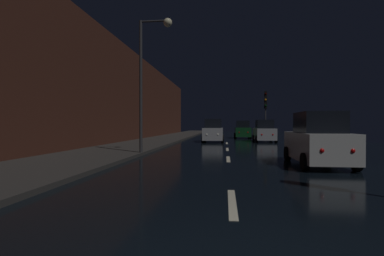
% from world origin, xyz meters
% --- Properties ---
extents(ground, '(25.42, 84.00, 0.02)m').
position_xyz_m(ground, '(0.00, 24.50, -0.01)').
color(ground, black).
extents(sidewalk_left, '(4.40, 84.00, 0.15)m').
position_xyz_m(sidewalk_left, '(-6.51, 24.50, 0.07)').
color(sidewalk_left, '#33302D').
rests_on(sidewalk_left, ground).
extents(building_facade_left, '(0.80, 63.00, 8.49)m').
position_xyz_m(building_facade_left, '(-9.11, 21.00, 4.25)').
color(building_facade_left, '#472319').
rests_on(building_facade_left, ground).
extents(lane_centerline, '(0.16, 20.79, 0.01)m').
position_xyz_m(lane_centerline, '(0.00, 12.61, 0.01)').
color(lane_centerline, beige).
rests_on(lane_centerline, ground).
extents(traffic_light_far_right, '(0.34, 0.47, 5.21)m').
position_xyz_m(traffic_light_far_right, '(4.21, 29.07, 3.81)').
color(traffic_light_far_right, '#38383A').
rests_on(traffic_light_far_right, ground).
extents(streetlamp_overhead, '(1.70, 0.44, 6.92)m').
position_xyz_m(streetlamp_overhead, '(-3.94, 11.47, 4.61)').
color(streetlamp_overhead, '#2D2D30').
rests_on(streetlamp_overhead, ground).
extents(car_approaching_headlights, '(1.90, 4.12, 2.07)m').
position_xyz_m(car_approaching_headlights, '(-1.21, 23.34, 0.95)').
color(car_approaching_headlights, '#A5A8AD').
rests_on(car_approaching_headlights, ground).
extents(car_distant_taillights, '(1.85, 4.01, 2.02)m').
position_xyz_m(car_distant_taillights, '(1.85, 30.79, 0.92)').
color(car_distant_taillights, '#0F3819').
rests_on(car_distant_taillights, ground).
extents(car_parked_right_far, '(1.84, 3.99, 2.01)m').
position_xyz_m(car_parked_right_far, '(3.41, 24.05, 0.92)').
color(car_parked_right_far, '#A5A8AD').
rests_on(car_parked_right_far, ground).
extents(car_parked_right_near, '(1.88, 4.07, 2.05)m').
position_xyz_m(car_parked_right_near, '(3.41, 8.78, 0.94)').
color(car_parked_right_near, silver).
rests_on(car_parked_right_near, ground).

